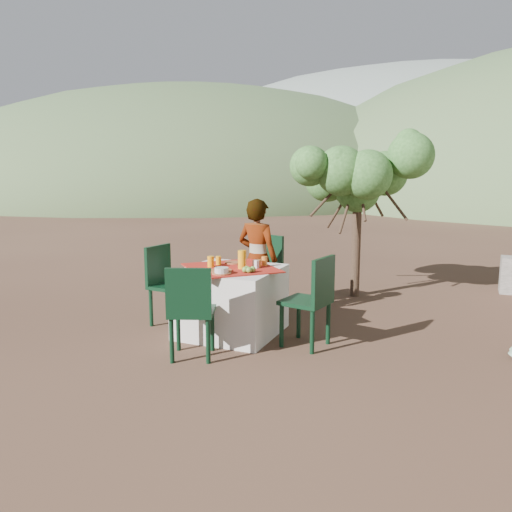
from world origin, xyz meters
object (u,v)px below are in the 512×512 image
Objects in this scene: chair_far at (264,268)px; person at (258,259)px; chair_near at (191,308)px; chair_right at (313,297)px; shrub_tree at (363,184)px; table at (231,301)px; juice_pitcher at (242,259)px; chair_left at (166,281)px.

person is (0.10, -0.45, 0.20)m from chair_far.
person reaches higher than chair_near.
chair_right is 0.46× the size of shrub_tree.
chair_far is at bearing -109.50° from chair_near.
juice_pitcher reaches higher than table.
chair_near is 0.62× the size of person.
person reaches higher than chair_left.
chair_left is at bearing -129.04° from shrub_tree.
chair_far is (-0.07, 1.15, 0.17)m from table.
chair_far is at bearing -131.66° from shrub_tree.
juice_pitcher is (-0.83, 0.07, 0.33)m from chair_right.
juice_pitcher is (0.12, -0.71, 0.12)m from person.
chair_far is at bearing 100.33° from juice_pitcher.
chair_right is at bearing -87.70° from chair_left.
chair_near is at bearing -130.54° from chair_left.
person reaches higher than chair_right.
chair_right is (1.04, -1.23, -0.01)m from chair_far.
table is at bearing -67.79° from chair_far.
chair_near is 3.56m from shrub_tree.
person is 2.10m from shrub_tree.
table is at bearing -86.04° from chair_left.
juice_pitcher is (1.02, -0.05, 0.34)m from chair_left.
chair_far is 1.05× the size of chair_near.
chair_far is 1.38m from chair_left.
juice_pitcher is at bearing -83.36° from chair_right.
shrub_tree reaches higher than chair_left.
juice_pitcher is at bearing -109.81° from shrub_tree.
chair_right is (0.98, 0.80, 0.02)m from chair_near.
chair_near is at bearing -69.37° from chair_far.
chair_near reaches higher than table.
person is at bearing 87.63° from table.
chair_left is (-0.88, 0.03, 0.15)m from table.
chair_near is at bearing -107.15° from shrub_tree.
chair_left is at bearing 45.65° from person.
chair_far is 1.61m from chair_right.
chair_right is at bearing -30.94° from chair_far.
juice_pitcher is (0.15, 0.87, 0.35)m from chair_near.
person reaches higher than chair_far.
chair_left reaches higher than chair_near.
shrub_tree is at bearing 70.19° from juice_pitcher.
chair_far is 1.02× the size of chair_right.
table is 0.63× the size of shrub_tree.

